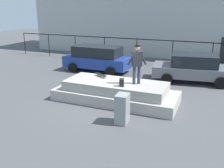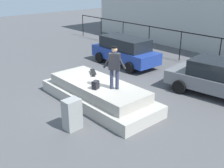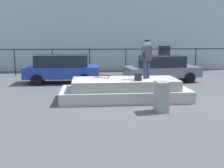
# 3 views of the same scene
# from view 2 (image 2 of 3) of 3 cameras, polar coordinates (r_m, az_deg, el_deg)

# --- Properties ---
(ground_plane) EXTENTS (60.00, 60.00, 0.00)m
(ground_plane) POSITION_cam_2_polar(r_m,az_deg,el_deg) (11.92, -3.31, -3.55)
(ground_plane) COLOR #4C4C4F
(concrete_ledge) EXTENTS (5.66, 2.25, 0.93)m
(concrete_ledge) POSITION_cam_2_polar(r_m,az_deg,el_deg) (11.59, -2.91, -2.01)
(concrete_ledge) COLOR #ADA89E
(concrete_ledge) RESTS_ON ground_plane
(skateboarder) EXTENTS (0.79, 0.61, 1.71)m
(skateboarder) POSITION_cam_2_polar(r_m,az_deg,el_deg) (10.41, 0.51, 4.03)
(skateboarder) COLOR #2D334C
(skateboarder) RESTS_ON concrete_ledge
(skateboard) EXTENTS (0.81, 0.59, 0.12)m
(skateboard) POSITION_cam_2_polar(r_m,az_deg,el_deg) (12.38, -4.00, 2.54)
(skateboard) COLOR black
(skateboard) RESTS_ON concrete_ledge
(backpack) EXTENTS (0.28, 0.33, 0.34)m
(backpack) POSITION_cam_2_polar(r_m,az_deg,el_deg) (10.69, -3.49, -0.19)
(backpack) COLOR black
(backpack) RESTS_ON concrete_ledge
(car_blue_hatchback_near) EXTENTS (4.45, 2.08, 1.70)m
(car_blue_hatchback_near) POSITION_cam_2_polar(r_m,az_deg,el_deg) (16.64, 2.73, 7.10)
(car_blue_hatchback_near) COLOR navy
(car_blue_hatchback_near) RESTS_ON ground_plane
(car_grey_sedan_mid) EXTENTS (4.75, 2.67, 1.61)m
(car_grey_sedan_mid) POSITION_cam_2_polar(r_m,az_deg,el_deg) (13.13, 21.61, 1.23)
(car_grey_sedan_mid) COLOR slate
(car_grey_sedan_mid) RESTS_ON ground_plane
(utility_box) EXTENTS (0.47, 0.62, 1.14)m
(utility_box) POSITION_cam_2_polar(r_m,az_deg,el_deg) (9.65, -8.39, -6.35)
(utility_box) COLOR gray
(utility_box) RESTS_ON ground_plane
(fence_row) EXTENTS (24.06, 0.06, 1.90)m
(fence_row) POSITION_cam_2_polar(r_m,az_deg,el_deg) (17.25, 17.95, 8.18)
(fence_row) COLOR black
(fence_row) RESTS_ON ground_plane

